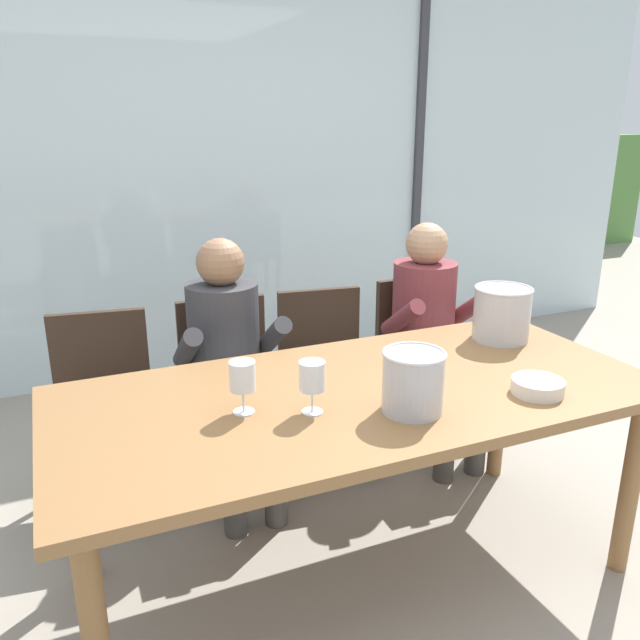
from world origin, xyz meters
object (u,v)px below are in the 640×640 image
object	(u,v)px
chair_right_of_center	(420,348)
person_maroon_top	(431,326)
tasting_bowl	(538,387)
dining_table	(360,410)
person_charcoal_jacket	(229,356)
chair_center	(325,365)
ice_bucket_primary	(502,313)
chair_near_curtain	(103,397)
wine_glass_near_bucket	(243,378)
ice_bucket_secondary	(413,381)
wine_glass_by_left_taster	(312,378)
chair_left_of_center	(228,378)

from	to	relation	value
chair_right_of_center	person_maroon_top	size ratio (longest dim) A/B	0.73
chair_right_of_center	tasting_bowl	xyz separation A→B (m)	(-0.28, -1.17, 0.30)
dining_table	person_charcoal_jacket	distance (m)	0.79
chair_center	ice_bucket_primary	size ratio (longest dim) A/B	3.56
chair_near_curtain	person_charcoal_jacket	size ratio (longest dim) A/B	0.73
chair_center	wine_glass_near_bucket	world-z (taller)	wine_glass_near_bucket
dining_table	tasting_bowl	world-z (taller)	tasting_bowl
chair_right_of_center	wine_glass_near_bucket	xyz separation A→B (m)	(-1.25, -0.91, 0.39)
ice_bucket_primary	ice_bucket_secondary	bearing A→B (deg)	-147.81
ice_bucket_secondary	wine_glass_by_left_taster	world-z (taller)	ice_bucket_secondary
tasting_bowl	ice_bucket_secondary	bearing A→B (deg)	173.18
chair_right_of_center	ice_bucket_secondary	world-z (taller)	ice_bucket_secondary
person_maroon_top	wine_glass_near_bucket	bearing A→B (deg)	-146.24
tasting_bowl	chair_left_of_center	bearing A→B (deg)	123.17
chair_left_of_center	ice_bucket_primary	distance (m)	1.28
chair_left_of_center	chair_right_of_center	world-z (taller)	same
dining_table	wine_glass_near_bucket	distance (m)	0.47
chair_center	ice_bucket_secondary	distance (m)	1.17
person_maroon_top	ice_bucket_secondary	xyz separation A→B (m)	(-0.71, -0.97, 0.21)
person_charcoal_jacket	ice_bucket_secondary	size ratio (longest dim) A/B	5.77
chair_left_of_center	person_charcoal_jacket	distance (m)	0.23
chair_near_curtain	dining_table	bearing A→B (deg)	-41.08
dining_table	person_maroon_top	distance (m)	1.08
person_charcoal_jacket	wine_glass_near_bucket	xyz separation A→B (m)	(-0.16, -0.76, 0.22)
chair_left_of_center	chair_center	world-z (taller)	same
chair_near_curtain	person_maroon_top	bearing A→B (deg)	1.93
chair_near_curtain	person_maroon_top	size ratio (longest dim) A/B	0.73
chair_center	person_maroon_top	distance (m)	0.57
person_maroon_top	ice_bucket_secondary	bearing A→B (deg)	-124.68
dining_table	chair_right_of_center	distance (m)	1.23
chair_left_of_center	ice_bucket_secondary	world-z (taller)	ice_bucket_secondary
chair_left_of_center	ice_bucket_secondary	distance (m)	1.22
person_charcoal_jacket	tasting_bowl	world-z (taller)	person_charcoal_jacket
person_maroon_top	ice_bucket_primary	xyz separation A→B (m)	(0.00, -0.52, 0.22)
dining_table	person_charcoal_jacket	bearing A→B (deg)	109.27
chair_right_of_center	person_maroon_top	bearing A→B (deg)	-106.66
chair_near_curtain	wine_glass_near_bucket	size ratio (longest dim) A/B	4.96
chair_near_curtain	chair_center	world-z (taller)	same
person_charcoal_jacket	ice_bucket_primary	bearing A→B (deg)	-26.52
chair_left_of_center	chair_near_curtain	bearing A→B (deg)	-177.55
ice_bucket_primary	wine_glass_by_left_taster	bearing A→B (deg)	-161.95
dining_table	chair_left_of_center	distance (m)	0.95
chair_near_curtain	person_maroon_top	distance (m)	1.60
chair_near_curtain	tasting_bowl	bearing A→B (deg)	-33.75
person_charcoal_jacket	wine_glass_near_bucket	world-z (taller)	person_charcoal_jacket
chair_left_of_center	wine_glass_near_bucket	bearing A→B (deg)	-98.43
chair_center	chair_right_of_center	bearing A→B (deg)	10.10
dining_table	chair_near_curtain	size ratio (longest dim) A/B	2.43
chair_right_of_center	ice_bucket_primary	bearing A→B (deg)	-94.93
dining_table	wine_glass_by_left_taster	world-z (taller)	wine_glass_by_left_taster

